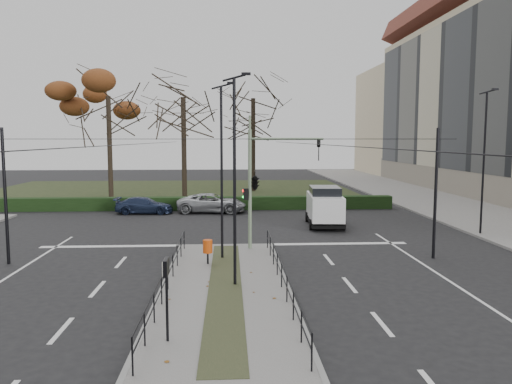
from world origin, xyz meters
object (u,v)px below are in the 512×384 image
(litter_bin, at_px, (208,247))
(bare_tree_center, at_px, (253,105))
(traffic_light, at_px, (257,180))
(streetlamp_median_near, at_px, (235,179))
(parked_car_third, at_px, (144,205))
(white_van, at_px, (325,205))
(streetlamp_sidewalk, at_px, (484,161))
(rust_tree, at_px, (108,96))
(bare_tree_near, at_px, (183,105))
(info_panel, at_px, (166,277))
(streetlamp_median_far, at_px, (222,170))
(parked_car_fourth, at_px, (212,203))

(litter_bin, distance_m, bare_tree_center, 31.86)
(traffic_light, height_order, streetlamp_median_near, streetlamp_median_near)
(parked_car_third, distance_m, white_van, 13.68)
(bare_tree_center, bearing_deg, streetlamp_sidewalk, -64.16)
(streetlamp_median_near, height_order, bare_tree_center, bare_tree_center)
(white_van, relative_size, rust_tree, 0.40)
(bare_tree_near, bearing_deg, rust_tree, 166.23)
(info_panel, relative_size, streetlamp_median_far, 0.28)
(streetlamp_median_near, xyz_separation_m, bare_tree_near, (-4.18, 26.51, 4.42))
(streetlamp_median_far, relative_size, parked_car_fourth, 1.53)
(streetlamp_median_far, relative_size, bare_tree_center, 0.62)
(info_panel, distance_m, streetlamp_sidewalk, 21.69)
(parked_car_third, bearing_deg, streetlamp_sidewalk, -113.59)
(parked_car_fourth, bearing_deg, streetlamp_sidewalk, -116.91)
(info_panel, height_order, parked_car_fourth, info_panel)
(info_panel, bearing_deg, streetlamp_median_near, 69.64)
(traffic_light, bearing_deg, bare_tree_near, 104.62)
(parked_car_fourth, height_order, bare_tree_near, bare_tree_near)
(parked_car_fourth, height_order, rust_tree, rust_tree)
(parked_car_third, bearing_deg, litter_bin, -159.96)
(info_panel, relative_size, bare_tree_center, 0.18)
(streetlamp_median_near, bearing_deg, parked_car_third, 108.93)
(info_panel, relative_size, streetlamp_sidewalk, 0.27)
(info_panel, bearing_deg, white_van, 66.92)
(streetlamp_median_near, xyz_separation_m, streetlamp_sidewalk, (14.14, 9.33, 0.23))
(streetlamp_median_far, relative_size, bare_tree_near, 0.65)
(streetlamp_median_far, bearing_deg, streetlamp_sidewalk, 19.33)
(streetlamp_sidewalk, relative_size, parked_car_third, 1.94)
(litter_bin, bearing_deg, white_van, 54.86)
(streetlamp_median_near, xyz_separation_m, parked_car_third, (-6.49, 18.94, -3.45))
(info_panel, distance_m, bare_tree_center, 39.69)
(traffic_light, bearing_deg, litter_bin, -127.23)
(streetlamp_median_near, distance_m, streetlamp_median_far, 4.22)
(streetlamp_sidewalk, height_order, bare_tree_center, bare_tree_center)
(rust_tree, bearing_deg, streetlamp_sidewalk, -36.83)
(traffic_light, relative_size, litter_bin, 5.54)
(parked_car_third, xyz_separation_m, bare_tree_center, (8.81, 14.81, 8.34))
(streetlamp_median_near, relative_size, bare_tree_center, 0.61)
(white_van, bearing_deg, bare_tree_near, 126.67)
(rust_tree, bearing_deg, streetlamp_median_near, -68.60)
(bare_tree_center, xyz_separation_m, bare_tree_near, (-6.49, -7.24, -0.48))
(streetlamp_sidewalk, distance_m, parked_car_fourth, 18.85)
(streetlamp_sidewalk, height_order, bare_tree_near, bare_tree_near)
(litter_bin, height_order, bare_tree_center, bare_tree_center)
(litter_bin, xyz_separation_m, white_van, (6.99, 9.93, 0.41))
(streetlamp_sidewalk, bearing_deg, traffic_light, -166.18)
(white_van, distance_m, bare_tree_center, 22.35)
(info_panel, height_order, streetlamp_sidewalk, streetlamp_sidewalk)
(info_panel, distance_m, parked_car_third, 24.49)
(parked_car_third, xyz_separation_m, parked_car_fourth, (4.99, 0.29, 0.10))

